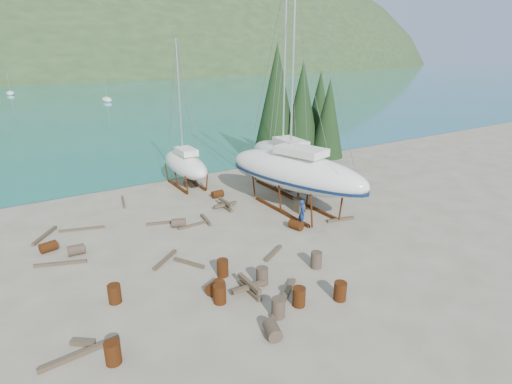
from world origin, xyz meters
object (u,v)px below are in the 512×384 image
large_sailboat_near (295,171)px  worker (302,213)px  small_sailboat_shore (185,164)px  large_sailboat_far (287,158)px

large_sailboat_near → worker: size_ratio=10.04×
large_sailboat_near → small_sailboat_shore: 10.11m
small_sailboat_shore → worker: 12.02m
large_sailboat_near → large_sailboat_far: 4.62m
large_sailboat_far → small_sailboat_shore: size_ratio=1.36×
large_sailboat_far → small_sailboat_shore: (-6.64, 5.03, -0.67)m
large_sailboat_near → small_sailboat_shore: (-4.39, 9.06, -0.95)m
small_sailboat_shore → worker: small_sailboat_shore is taller
small_sailboat_shore → worker: bearing=-74.0°
large_sailboat_far → large_sailboat_near: bearing=-114.1°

